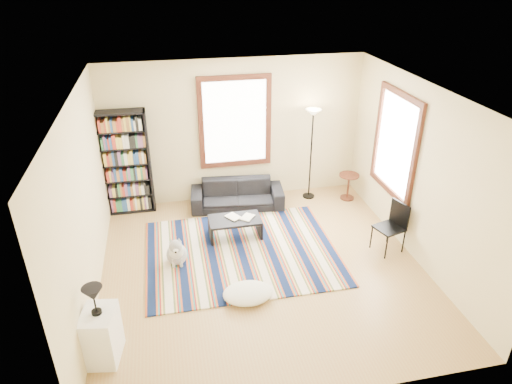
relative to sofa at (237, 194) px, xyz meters
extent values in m
cube|color=#A18149|center=(0.05, -2.05, -0.31)|extent=(5.00, 5.00, 0.10)
cube|color=white|center=(0.05, -2.05, 2.59)|extent=(5.00, 5.00, 0.10)
cube|color=beige|center=(0.05, 0.50, 1.14)|extent=(5.00, 0.10, 2.80)
cube|color=beige|center=(0.05, -4.60, 1.14)|extent=(5.00, 0.10, 2.80)
cube|color=beige|center=(-2.50, -2.05, 1.14)|extent=(0.10, 5.00, 2.80)
cube|color=beige|center=(2.60, -2.05, 1.14)|extent=(0.10, 5.00, 2.80)
cube|color=white|center=(0.05, 0.42, 1.34)|extent=(1.20, 0.06, 1.60)
cube|color=white|center=(2.52, -1.25, 1.34)|extent=(0.06, 1.20, 1.60)
cube|color=#0B1739|center=(-0.20, -1.58, -0.25)|extent=(3.15, 2.52, 0.02)
imported|color=black|center=(0.00, 0.00, 0.00)|extent=(1.85, 0.88, 0.52)
cube|color=black|center=(-2.04, 0.27, 0.74)|extent=(0.90, 0.30, 2.00)
cube|color=black|center=(-0.22, -1.07, -0.08)|extent=(0.95, 0.59, 0.36)
imported|color=beige|center=(-0.32, -1.07, 0.11)|extent=(0.32, 0.30, 0.02)
imported|color=beige|center=(-0.07, -1.02, 0.11)|extent=(0.30, 0.31, 0.02)
ellipsoid|color=silver|center=(-0.31, -2.73, -0.17)|extent=(0.85, 0.73, 0.18)
cylinder|color=#4E2413|center=(2.25, -0.14, 0.01)|extent=(0.50, 0.50, 0.54)
cube|color=black|center=(2.20, -2.00, 0.17)|extent=(0.52, 0.51, 0.86)
cube|color=white|center=(-2.25, -3.44, 0.09)|extent=(0.46, 0.56, 0.70)
camera|label=1|loc=(-1.25, -7.81, 4.17)|focal=32.00mm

